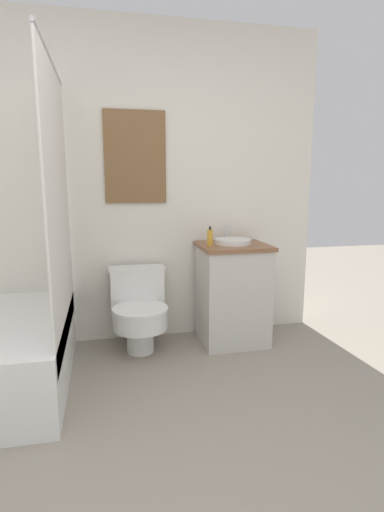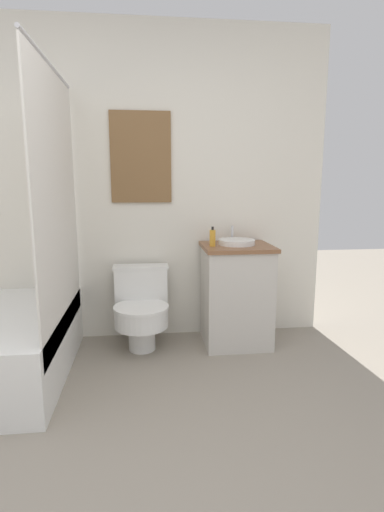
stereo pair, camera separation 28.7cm
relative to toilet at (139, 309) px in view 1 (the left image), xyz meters
name	(u,v)px [view 1 (the left image)]	position (x,y,z in m)	size (l,w,h in m)	color
wall_back	(125,185)	(-0.07, 0.28, 0.93)	(3.18, 0.07, 2.50)	silver
shower_area	(17,344)	(-0.81, -0.39, -0.05)	(0.67, 1.31, 1.98)	white
toilet	(139,309)	(0.00, 0.00, 0.00)	(0.44, 0.53, 0.63)	white
vanity	(232,293)	(0.75, 0.00, 0.08)	(0.54, 0.50, 0.80)	beige
sink	(233,241)	(0.75, 0.02, 0.50)	(0.29, 0.32, 0.13)	white
soap_bottle	(210,238)	(0.55, -0.04, 0.54)	(0.05, 0.05, 0.15)	gold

